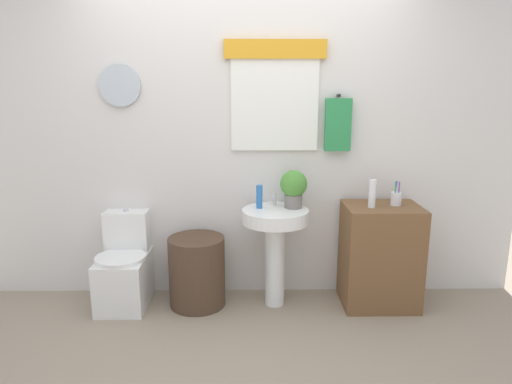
# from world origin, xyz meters

# --- Properties ---
(ground_plane) EXTENTS (8.00, 8.00, 0.00)m
(ground_plane) POSITION_xyz_m (0.00, 0.00, 0.00)
(ground_plane) COLOR gray
(back_wall) EXTENTS (4.40, 0.18, 2.60)m
(back_wall) POSITION_xyz_m (0.00, 1.15, 1.31)
(back_wall) COLOR silver
(back_wall) RESTS_ON ground_plane
(toilet) EXTENTS (0.38, 0.51, 0.74)m
(toilet) POSITION_xyz_m (-0.95, 0.88, 0.28)
(toilet) COLOR white
(toilet) RESTS_ON ground_plane
(laundry_hamper) EXTENTS (0.44, 0.44, 0.55)m
(laundry_hamper) POSITION_xyz_m (-0.38, 0.85, 0.27)
(laundry_hamper) COLOR #4C3828
(laundry_hamper) RESTS_ON ground_plane
(pedestal_sink) EXTENTS (0.51, 0.51, 0.77)m
(pedestal_sink) POSITION_xyz_m (0.23, 0.85, 0.58)
(pedestal_sink) COLOR white
(pedestal_sink) RESTS_ON ground_plane
(faucet) EXTENTS (0.03, 0.03, 0.10)m
(faucet) POSITION_xyz_m (0.23, 0.97, 0.82)
(faucet) COLOR silver
(faucet) RESTS_ON pedestal_sink
(wooden_cabinet) EXTENTS (0.57, 0.44, 0.80)m
(wooden_cabinet) POSITION_xyz_m (1.04, 0.85, 0.40)
(wooden_cabinet) COLOR brown
(wooden_cabinet) RESTS_ON ground_plane
(soap_bottle) EXTENTS (0.05, 0.05, 0.18)m
(soap_bottle) POSITION_xyz_m (0.11, 0.90, 0.86)
(soap_bottle) COLOR #2D6BB7
(soap_bottle) RESTS_ON pedestal_sink
(potted_plant) EXTENTS (0.21, 0.21, 0.29)m
(potted_plant) POSITION_xyz_m (0.37, 0.91, 0.93)
(potted_plant) COLOR slate
(potted_plant) RESTS_ON pedestal_sink
(lotion_bottle) EXTENTS (0.05, 0.05, 0.21)m
(lotion_bottle) POSITION_xyz_m (0.94, 0.81, 0.90)
(lotion_bottle) COLOR white
(lotion_bottle) RESTS_ON wooden_cabinet
(toothbrush_cup) EXTENTS (0.08, 0.08, 0.19)m
(toothbrush_cup) POSITION_xyz_m (1.14, 0.87, 0.85)
(toothbrush_cup) COLOR silver
(toothbrush_cup) RESTS_ON wooden_cabinet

